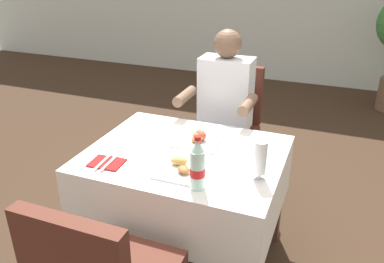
% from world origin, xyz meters
% --- Properties ---
extents(main_dining_table, '(1.05, 0.85, 0.73)m').
position_xyz_m(main_dining_table, '(-0.06, 0.17, 0.55)').
color(main_dining_table, white).
rests_on(main_dining_table, ground).
extents(chair_far_diner_seat, '(0.44, 0.50, 0.97)m').
position_xyz_m(chair_far_diner_seat, '(-0.06, 0.99, 0.55)').
color(chair_far_diner_seat, '#4C2319').
rests_on(chair_far_diner_seat, ground).
extents(seated_diner_far, '(0.50, 0.46, 1.26)m').
position_xyz_m(seated_diner_far, '(-0.07, 0.88, 0.71)').
color(seated_diner_far, '#282D42').
rests_on(seated_diner_far, ground).
extents(plate_near_camera, '(0.23, 0.23, 0.06)m').
position_xyz_m(plate_near_camera, '(-0.00, -0.02, 0.74)').
color(plate_near_camera, white).
rests_on(plate_near_camera, main_dining_table).
extents(plate_far_diner, '(0.25, 0.25, 0.07)m').
position_xyz_m(plate_far_diner, '(-0.04, 0.31, 0.75)').
color(plate_far_diner, white).
rests_on(plate_far_diner, main_dining_table).
extents(beer_glass_left, '(0.07, 0.07, 0.20)m').
position_xyz_m(beer_glass_left, '(0.37, 0.04, 0.83)').
color(beer_glass_left, white).
rests_on(beer_glass_left, main_dining_table).
extents(cola_bottle_primary, '(0.07, 0.07, 0.26)m').
position_xyz_m(cola_bottle_primary, '(0.13, -0.13, 0.84)').
color(cola_bottle_primary, silver).
rests_on(cola_bottle_primary, main_dining_table).
extents(napkin_cutlery_set, '(0.18, 0.19, 0.01)m').
position_xyz_m(napkin_cutlery_set, '(-0.39, -0.09, 0.73)').
color(napkin_cutlery_set, maroon).
rests_on(napkin_cutlery_set, main_dining_table).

